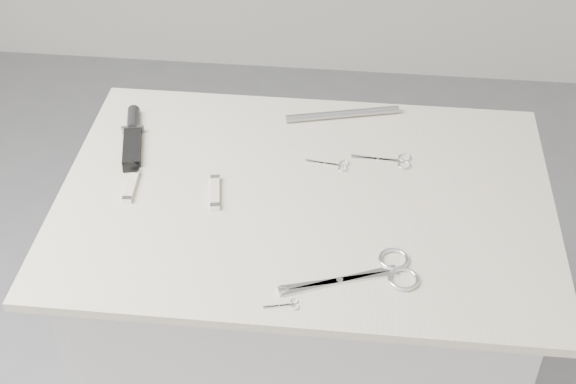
# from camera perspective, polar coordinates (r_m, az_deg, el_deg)

# --- Properties ---
(plinth) EXTENTS (0.90, 0.60, 0.90)m
(plinth) POSITION_cam_1_polar(r_m,az_deg,el_deg) (1.96, 1.03, -10.74)
(plinth) COLOR silver
(plinth) RESTS_ON ground
(display_board) EXTENTS (1.00, 0.70, 0.02)m
(display_board) POSITION_cam_1_polar(r_m,az_deg,el_deg) (1.63, 1.22, -0.46)
(display_board) COLOR beige
(display_board) RESTS_ON plinth
(large_shears) EXTENTS (0.25, 0.15, 0.01)m
(large_shears) POSITION_cam_1_polar(r_m,az_deg,el_deg) (1.47, 6.39, -5.75)
(large_shears) COLOR silver
(large_shears) RESTS_ON display_board
(embroidery_scissors_a) EXTENTS (0.13, 0.06, 0.00)m
(embroidery_scissors_a) POSITION_cam_1_polar(r_m,az_deg,el_deg) (1.73, 7.48, 2.25)
(embroidery_scissors_a) COLOR silver
(embroidery_scissors_a) RESTS_ON display_board
(embroidery_scissors_b) EXTENTS (0.09, 0.04, 0.00)m
(embroidery_scissors_b) POSITION_cam_1_polar(r_m,az_deg,el_deg) (1.70, 3.28, 1.96)
(embroidery_scissors_b) COLOR silver
(embroidery_scissors_b) RESTS_ON display_board
(tiny_scissors) EXTENTS (0.06, 0.03, 0.00)m
(tiny_scissors) POSITION_cam_1_polar(r_m,az_deg,el_deg) (1.41, -0.12, -8.06)
(tiny_scissors) COLOR silver
(tiny_scissors) RESTS_ON display_board
(sheathed_knife) EXTENTS (0.08, 0.21, 0.03)m
(sheathed_knife) POSITION_cam_1_polar(r_m,az_deg,el_deg) (1.81, -10.99, 4.03)
(sheathed_knife) COLOR black
(sheathed_knife) RESTS_ON display_board
(pocket_knife_a) EXTENTS (0.04, 0.10, 0.01)m
(pocket_knife_a) POSITION_cam_1_polar(r_m,az_deg,el_deg) (1.63, -5.21, -0.00)
(pocket_knife_a) COLOR silver
(pocket_knife_a) RESTS_ON display_board
(pocket_knife_b) EXTENTS (0.03, 0.10, 0.01)m
(pocket_knife_b) POSITION_cam_1_polar(r_m,az_deg,el_deg) (1.67, -11.09, 0.43)
(pocket_knife_b) COLOR silver
(pocket_knife_b) RESTS_ON display_board
(metal_rail) EXTENTS (0.26, 0.08, 0.02)m
(metal_rail) POSITION_cam_1_polar(r_m,az_deg,el_deg) (1.84, 3.90, 5.55)
(metal_rail) COLOR #95979D
(metal_rail) RESTS_ON display_board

